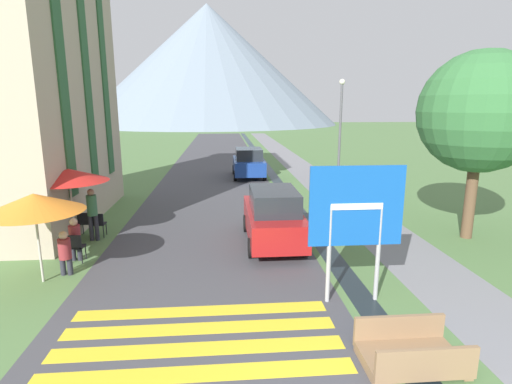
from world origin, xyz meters
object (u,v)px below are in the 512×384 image
at_px(person_seated_near, 75,237).
at_px(tree_by_path, 480,112).
at_px(parked_car_far, 249,163).
at_px(road_sign, 356,215).
at_px(parked_car_near, 273,216).
at_px(streetlamp, 340,128).
at_px(cafe_chair_far_left, 98,223).
at_px(cafe_umbrella_middle_red, 69,175).
at_px(footbridge, 411,353).
at_px(cafe_chair_near_right, 76,246).
at_px(cafe_chair_far_right, 85,222).
at_px(person_standing_terrace, 92,211).
at_px(cafe_umbrella_front_orange, 34,203).
at_px(hotel_building, 14,50).
at_px(person_seated_far, 65,251).

relative_size(person_seated_near, tree_by_path, 0.21).
bearing_deg(parked_car_far, person_seated_near, -113.99).
relative_size(road_sign, parked_car_near, 0.78).
relative_size(parked_car_far, streetlamp, 0.69).
height_order(road_sign, person_seated_near, road_sign).
height_order(cafe_chair_far_left, tree_by_path, tree_by_path).
distance_m(road_sign, cafe_umbrella_middle_red, 9.01).
bearing_deg(parked_car_far, footbridge, -85.12).
distance_m(parked_car_near, person_seated_near, 5.97).
bearing_deg(parked_car_far, cafe_chair_near_right, -113.48).
distance_m(cafe_chair_near_right, tree_by_path, 13.05).
distance_m(footbridge, cafe_chair_far_right, 11.06).
bearing_deg(parked_car_far, road_sign, -85.39).
distance_m(footbridge, person_standing_terrace, 10.43).
relative_size(cafe_chair_far_left, tree_by_path, 0.14).
xyz_separation_m(cafe_umbrella_front_orange, streetlamp, (10.48, 9.64, 1.24)).
bearing_deg(cafe_chair_far_right, road_sign, -45.35).
xyz_separation_m(cafe_chair_near_right, tree_by_path, (12.47, 1.19, 3.68)).
bearing_deg(road_sign, tree_by_path, 37.40).
height_order(hotel_building, parked_car_near, hotel_building).
bearing_deg(person_seated_far, cafe_umbrella_front_orange, -139.49).
distance_m(cafe_chair_far_right, streetlamp, 12.48).
bearing_deg(cafe_chair_far_left, person_seated_near, -65.15).
xyz_separation_m(parked_car_near, person_seated_far, (-5.78, -2.02, -0.24)).
bearing_deg(person_seated_near, parked_car_near, 9.59).
distance_m(cafe_chair_far_right, cafe_umbrella_middle_red, 1.91).
height_order(cafe_umbrella_front_orange, tree_by_path, tree_by_path).
height_order(cafe_chair_far_left, streetlamp, streetlamp).
bearing_deg(cafe_umbrella_front_orange, person_seated_near, 75.84).
height_order(cafe_umbrella_middle_red, person_seated_far, cafe_umbrella_middle_red).
xyz_separation_m(footbridge, parked_car_far, (-1.59, 18.66, 0.68)).
bearing_deg(tree_by_path, person_seated_far, -170.68).
distance_m(footbridge, cafe_umbrella_front_orange, 9.00).
distance_m(parked_car_far, person_seated_near, 14.48).
relative_size(footbridge, cafe_chair_far_right, 2.00).
height_order(parked_car_near, cafe_chair_near_right, parked_car_near).
bearing_deg(parked_car_far, streetlamp, -49.72).
bearing_deg(tree_by_path, cafe_umbrella_middle_red, 177.85).
bearing_deg(streetlamp, person_seated_far, -137.27).
relative_size(parked_car_far, cafe_umbrella_front_orange, 1.65).
xyz_separation_m(person_seated_far, person_seated_near, (-0.09, 1.03, 0.03)).
height_order(parked_car_far, cafe_umbrella_front_orange, cafe_umbrella_front_orange).
distance_m(road_sign, parked_car_far, 16.38).
bearing_deg(cafe_chair_far_right, person_seated_near, -88.82).
height_order(hotel_building, streetlamp, hotel_building).
distance_m(cafe_umbrella_middle_red, person_seated_far, 3.06).
relative_size(cafe_chair_near_right, cafe_umbrella_front_orange, 0.36).
bearing_deg(hotel_building, person_seated_far, -59.31).
xyz_separation_m(hotel_building, parked_car_far, (9.00, 8.84, -5.46)).
distance_m(road_sign, person_seated_far, 7.52).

